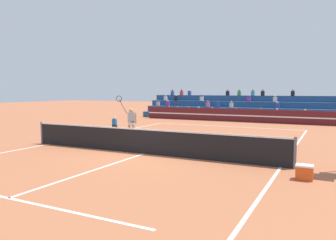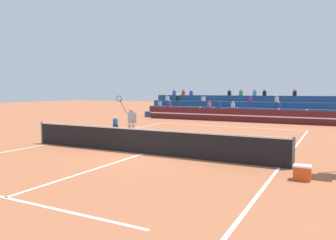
{
  "view_description": "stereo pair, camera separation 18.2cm",
  "coord_description": "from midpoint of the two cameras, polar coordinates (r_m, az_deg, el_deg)",
  "views": [
    {
      "loc": [
        7.04,
        -11.65,
        2.63
      ],
      "look_at": [
        -0.76,
        3.76,
        1.1
      ],
      "focal_mm": 35.0,
      "sensor_mm": 36.0,
      "label": 1
    },
    {
      "loc": [
        7.2,
        -11.56,
        2.63
      ],
      "look_at": [
        -0.76,
        3.76,
        1.1
      ],
      "focal_mm": 35.0,
      "sensor_mm": 36.0,
      "label": 2
    }
  ],
  "objects": [
    {
      "name": "ground_plane",
      "position": [
        13.87,
        -4.03,
        -5.88
      ],
      "size": [
        120.0,
        120.0,
        0.0
      ],
      "primitive_type": "plane",
      "color": "#AD603D"
    },
    {
      "name": "equipment_cooler",
      "position": [
        10.6,
        22.81,
        -8.43
      ],
      "size": [
        0.5,
        0.38,
        0.45
      ],
      "color": "#D84C19",
      "rests_on": "ground"
    },
    {
      "name": "bleacher_stand",
      "position": [
        31.71,
        14.41,
        1.65
      ],
      "size": [
        20.5,
        3.8,
        2.83
      ],
      "color": "navy",
      "rests_on": "ground"
    },
    {
      "name": "court_lines",
      "position": [
        13.87,
        -4.03,
        -5.86
      ],
      "size": [
        11.1,
        23.9,
        0.01
      ],
      "color": "white",
      "rests_on": "ground"
    },
    {
      "name": "tennis_net",
      "position": [
        13.77,
        -4.04,
        -3.66
      ],
      "size": [
        12.0,
        0.1,
        1.1
      ],
      "color": "slate",
      "rests_on": "ground"
    },
    {
      "name": "ball_kid_courtside",
      "position": [
        23.45,
        -8.92,
        -0.63
      ],
      "size": [
        0.3,
        0.36,
        0.84
      ],
      "color": "black",
      "rests_on": "ground"
    },
    {
      "name": "tennis_player",
      "position": [
        17.53,
        -6.17,
        -0.35
      ],
      "size": [
        1.02,
        0.57,
        2.44
      ],
      "color": "tan",
      "rests_on": "ground"
    },
    {
      "name": "sponsor_banner_wall",
      "position": [
        28.65,
        12.99,
        0.77
      ],
      "size": [
        18.0,
        0.26,
        1.1
      ],
      "color": "#51191E",
      "rests_on": "ground"
    },
    {
      "name": "tennis_ball",
      "position": [
        20.73,
        -1.76,
        -2.13
      ],
      "size": [
        0.07,
        0.07,
        0.07
      ],
      "primitive_type": "sphere",
      "color": "#C6DB33",
      "rests_on": "ground"
    }
  ]
}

